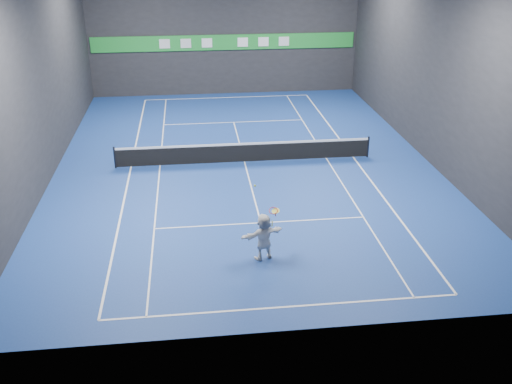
{
  "coord_description": "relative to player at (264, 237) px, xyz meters",
  "views": [
    {
      "loc": [
        -2.51,
        -25.89,
        10.42
      ],
      "look_at": [
        -0.23,
        -6.75,
        1.5
      ],
      "focal_mm": 40.0,
      "sensor_mm": 36.0,
      "label": 1
    }
  ],
  "objects": [
    {
      "name": "sideline_singles_left",
      "position": [
        -3.88,
        9.0,
        -0.84
      ],
      "size": [
        0.06,
        23.78,
        0.01
      ],
      "primitive_type": "cube",
      "color": "white",
      "rests_on": "ground"
    },
    {
      "name": "service_line_near",
      "position": [
        0.23,
        2.6,
        -0.84
      ],
      "size": [
        8.23,
        0.06,
        0.01
      ],
      "primitive_type": "cube",
      "color": "white",
      "rests_on": "ground"
    },
    {
      "name": "wall_right",
      "position": [
        9.23,
        9.0,
        3.65
      ],
      "size": [
        0.1,
        26.0,
        9.0
      ],
      "primitive_type": "cube",
      "color": "#242326",
      "rests_on": "ground"
    },
    {
      "name": "baseline_near",
      "position": [
        0.23,
        -2.89,
        -0.84
      ],
      "size": [
        10.98,
        0.08,
        0.01
      ],
      "primitive_type": "cube",
      "color": "white",
      "rests_on": "ground"
    },
    {
      "name": "wall_left",
      "position": [
        -8.77,
        9.0,
        3.65
      ],
      "size": [
        0.1,
        26.0,
        9.0
      ],
      "primitive_type": "cube",
      "color": "#242326",
      "rests_on": "ground"
    },
    {
      "name": "ground",
      "position": [
        0.23,
        9.0,
        -0.85
      ],
      "size": [
        26.0,
        26.0,
        0.0
      ],
      "primitive_type": "plane",
      "color": "navy",
      "rests_on": "ground"
    },
    {
      "name": "service_line_far",
      "position": [
        0.23,
        15.4,
        -0.84
      ],
      "size": [
        8.23,
        0.06,
        0.01
      ],
      "primitive_type": "cube",
      "color": "white",
      "rests_on": "ground"
    },
    {
      "name": "tennis_racket",
      "position": [
        0.33,
        0.05,
        0.89
      ],
      "size": [
        0.47,
        0.39,
        0.72
      ],
      "color": "red",
      "rests_on": "player"
    },
    {
      "name": "center_service_line",
      "position": [
        0.23,
        9.0,
        -0.84
      ],
      "size": [
        0.06,
        12.8,
        0.01
      ],
      "primitive_type": "cube",
      "color": "white",
      "rests_on": "ground"
    },
    {
      "name": "baseline_far",
      "position": [
        0.23,
        20.89,
        -0.84
      ],
      "size": [
        10.98,
        0.08,
        0.01
      ],
      "primitive_type": "cube",
      "color": "white",
      "rests_on": "ground"
    },
    {
      "name": "wall_back",
      "position": [
        0.23,
        22.0,
        3.65
      ],
      "size": [
        18.0,
        0.1,
        9.0
      ],
      "primitive_type": "cube",
      "color": "#242326",
      "rests_on": "ground"
    },
    {
      "name": "tennis_net",
      "position": [
        0.23,
        9.0,
        -0.31
      ],
      "size": [
        12.5,
        0.1,
        1.07
      ],
      "color": "black",
      "rests_on": "ground"
    },
    {
      "name": "sponsor_banner",
      "position": [
        0.23,
        21.94,
        2.65
      ],
      "size": [
        17.64,
        0.11,
        1.0
      ],
      "color": "green",
      "rests_on": "wall_back"
    },
    {
      "name": "sideline_doubles_left",
      "position": [
        -5.26,
        9.0,
        -0.84
      ],
      "size": [
        0.08,
        23.78,
        0.01
      ],
      "primitive_type": "cube",
      "color": "white",
      "rests_on": "ground"
    },
    {
      "name": "wall_front",
      "position": [
        0.23,
        -4.0,
        3.65
      ],
      "size": [
        18.0,
        0.1,
        9.0
      ],
      "primitive_type": "cube",
      "color": "#242326",
      "rests_on": "ground"
    },
    {
      "name": "sideline_singles_right",
      "position": [
        4.34,
        9.0,
        -0.84
      ],
      "size": [
        0.06,
        23.78,
        0.01
      ],
      "primitive_type": "cube",
      "color": "white",
      "rests_on": "ground"
    },
    {
      "name": "sideline_doubles_right",
      "position": [
        5.72,
        9.0,
        -0.84
      ],
      "size": [
        0.08,
        23.78,
        0.01
      ],
      "primitive_type": "cube",
      "color": "white",
      "rests_on": "ground"
    },
    {
      "name": "player",
      "position": [
        0.0,
        0.0,
        0.0
      ],
      "size": [
        1.65,
        1.01,
        1.69
      ],
      "primitive_type": "imported",
      "rotation": [
        0.0,
        0.0,
        3.49
      ],
      "color": "white",
      "rests_on": "ground"
    },
    {
      "name": "tennis_ball",
      "position": [
        -0.29,
        0.13,
        1.87
      ],
      "size": [
        0.07,
        0.07,
        0.07
      ],
      "primitive_type": "sphere",
      "color": "#E1F829",
      "rests_on": "player"
    }
  ]
}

